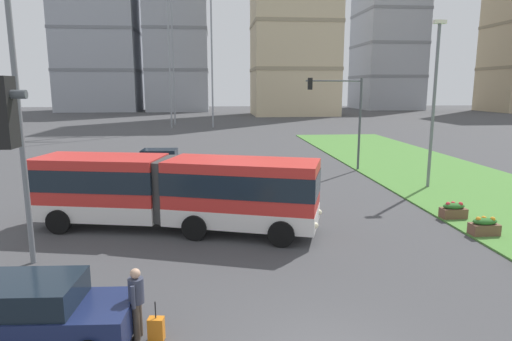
{
  "coord_description": "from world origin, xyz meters",
  "views": [
    {
      "loc": [
        -2.34,
        -8.18,
        5.85
      ],
      "look_at": [
        -0.5,
        11.0,
        2.2
      ],
      "focal_mm": 30.9,
      "sensor_mm": 36.0,
      "label": 1
    }
  ],
  "objects_px": {
    "flower_planter_2": "(484,226)",
    "apartment_tower_west": "(97,13)",
    "streetlight_median": "(434,99)",
    "car_white_van": "(161,161)",
    "flower_planter_3": "(453,210)",
    "apartment_tower_eastcentre": "(388,31)",
    "streetlight_left": "(18,109)",
    "rolling_suitcase": "(156,329)",
    "pedestrian_crossing": "(136,298)",
    "apartment_tower_westcentre": "(176,12)",
    "traffic_light_far_right": "(343,108)",
    "articulated_bus": "(175,191)",
    "car_navy_sedan": "(32,315)"
  },
  "relations": [
    {
      "from": "streetlight_median",
      "to": "apartment_tower_west",
      "type": "distance_m",
      "value": 101.34
    },
    {
      "from": "streetlight_left",
      "to": "apartment_tower_west",
      "type": "relative_size",
      "value": 0.2
    },
    {
      "from": "flower_planter_2",
      "to": "streetlight_left",
      "type": "relative_size",
      "value": 0.12
    },
    {
      "from": "car_navy_sedan",
      "to": "flower_planter_3",
      "type": "distance_m",
      "value": 17.07
    },
    {
      "from": "rolling_suitcase",
      "to": "apartment_tower_eastcentre",
      "type": "height_order",
      "value": "apartment_tower_eastcentre"
    },
    {
      "from": "streetlight_median",
      "to": "car_white_van",
      "type": "bearing_deg",
      "value": 157.7
    },
    {
      "from": "flower_planter_3",
      "to": "traffic_light_far_right",
      "type": "relative_size",
      "value": 0.17
    },
    {
      "from": "traffic_light_far_right",
      "to": "apartment_tower_eastcentre",
      "type": "height_order",
      "value": "apartment_tower_eastcentre"
    },
    {
      "from": "traffic_light_far_right",
      "to": "streetlight_median",
      "type": "xyz_separation_m",
      "value": [
        3.54,
        -5.88,
        0.77
      ]
    },
    {
      "from": "streetlight_left",
      "to": "pedestrian_crossing",
      "type": "bearing_deg",
      "value": -49.15
    },
    {
      "from": "rolling_suitcase",
      "to": "streetlight_median",
      "type": "distance_m",
      "value": 20.88
    },
    {
      "from": "flower_planter_2",
      "to": "apartment_tower_westcentre",
      "type": "xyz_separation_m",
      "value": [
        -19.22,
        97.88,
        23.41
      ]
    },
    {
      "from": "pedestrian_crossing",
      "to": "flower_planter_2",
      "type": "distance_m",
      "value": 13.91
    },
    {
      "from": "rolling_suitcase",
      "to": "streetlight_left",
      "type": "distance_m",
      "value": 8.54
    },
    {
      "from": "traffic_light_far_right",
      "to": "apartment_tower_eastcentre",
      "type": "distance_m",
      "value": 97.13
    },
    {
      "from": "car_white_van",
      "to": "rolling_suitcase",
      "type": "height_order",
      "value": "car_white_van"
    },
    {
      "from": "articulated_bus",
      "to": "apartment_tower_eastcentre",
      "type": "distance_m",
      "value": 112.95
    },
    {
      "from": "car_white_van",
      "to": "apartment_tower_eastcentre",
      "type": "distance_m",
      "value": 102.72
    },
    {
      "from": "apartment_tower_eastcentre",
      "to": "streetlight_left",
      "type": "bearing_deg",
      "value": -117.1
    },
    {
      "from": "rolling_suitcase",
      "to": "streetlight_left",
      "type": "bearing_deg",
      "value": 132.56
    },
    {
      "from": "flower_planter_3",
      "to": "apartment_tower_west",
      "type": "distance_m",
      "value": 107.17
    },
    {
      "from": "streetlight_median",
      "to": "flower_planter_3",
      "type": "bearing_deg",
      "value": -107.07
    },
    {
      "from": "flower_planter_2",
      "to": "apartment_tower_west",
      "type": "bearing_deg",
      "value": 111.02
    },
    {
      "from": "car_white_van",
      "to": "streetlight_median",
      "type": "distance_m",
      "value": 18.11
    },
    {
      "from": "rolling_suitcase",
      "to": "apartment_tower_eastcentre",
      "type": "bearing_deg",
      "value": 66.07
    },
    {
      "from": "traffic_light_far_right",
      "to": "flower_planter_3",
      "type": "bearing_deg",
      "value": -82.25
    },
    {
      "from": "streetlight_median",
      "to": "apartment_tower_eastcentre",
      "type": "xyz_separation_m",
      "value": [
        34.24,
        93.88,
        15.48
      ]
    },
    {
      "from": "articulated_bus",
      "to": "apartment_tower_eastcentre",
      "type": "bearing_deg",
      "value": 64.22
    },
    {
      "from": "car_white_van",
      "to": "rolling_suitcase",
      "type": "bearing_deg",
      "value": -83.92
    },
    {
      "from": "flower_planter_2",
      "to": "streetlight_median",
      "type": "height_order",
      "value": "streetlight_median"
    },
    {
      "from": "traffic_light_far_right",
      "to": "streetlight_left",
      "type": "bearing_deg",
      "value": -134.45
    },
    {
      "from": "apartment_tower_west",
      "to": "apartment_tower_eastcentre",
      "type": "height_order",
      "value": "apartment_tower_west"
    },
    {
      "from": "flower_planter_3",
      "to": "flower_planter_2",
      "type": "bearing_deg",
      "value": -90.0
    },
    {
      "from": "pedestrian_crossing",
      "to": "streetlight_left",
      "type": "bearing_deg",
      "value": 130.85
    },
    {
      "from": "apartment_tower_westcentre",
      "to": "apartment_tower_eastcentre",
      "type": "xyz_separation_m",
      "value": [
        55.36,
        4.48,
        -3.16
      ]
    },
    {
      "from": "pedestrian_crossing",
      "to": "apartment_tower_westcentre",
      "type": "relative_size",
      "value": 0.04
    },
    {
      "from": "pedestrian_crossing",
      "to": "flower_planter_3",
      "type": "height_order",
      "value": "pedestrian_crossing"
    },
    {
      "from": "flower_planter_2",
      "to": "streetlight_left",
      "type": "xyz_separation_m",
      "value": [
        -16.8,
        -1.09,
        4.76
      ]
    },
    {
      "from": "car_white_van",
      "to": "streetlight_left",
      "type": "relative_size",
      "value": 0.48
    },
    {
      "from": "pedestrian_crossing",
      "to": "rolling_suitcase",
      "type": "height_order",
      "value": "pedestrian_crossing"
    },
    {
      "from": "articulated_bus",
      "to": "flower_planter_3",
      "type": "distance_m",
      "value": 12.34
    },
    {
      "from": "flower_planter_2",
      "to": "traffic_light_far_right",
      "type": "height_order",
      "value": "traffic_light_far_right"
    },
    {
      "from": "flower_planter_2",
      "to": "streetlight_median",
      "type": "distance_m",
      "value": 9.92
    },
    {
      "from": "articulated_bus",
      "to": "car_navy_sedan",
      "type": "bearing_deg",
      "value": -107.28
    },
    {
      "from": "apartment_tower_eastcentre",
      "to": "flower_planter_3",
      "type": "bearing_deg",
      "value": -109.86
    },
    {
      "from": "articulated_bus",
      "to": "apartment_tower_eastcentre",
      "type": "relative_size",
      "value": 0.29
    },
    {
      "from": "flower_planter_3",
      "to": "apartment_tower_eastcentre",
      "type": "distance_m",
      "value": 108.3
    },
    {
      "from": "flower_planter_3",
      "to": "streetlight_median",
      "type": "bearing_deg",
      "value": 72.93
    },
    {
      "from": "car_navy_sedan",
      "to": "flower_planter_3",
      "type": "bearing_deg",
      "value": 29.57
    },
    {
      "from": "streetlight_left",
      "to": "apartment_tower_west",
      "type": "bearing_deg",
      "value": 102.05
    }
  ]
}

